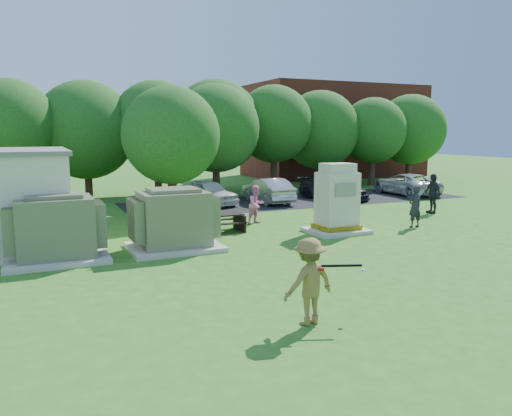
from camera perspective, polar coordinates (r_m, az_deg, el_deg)
name	(u,v)px	position (r m, az deg, el deg)	size (l,w,h in m)	color
ground	(314,273)	(14.17, 6.70, -7.44)	(120.00, 120.00, 0.00)	#2D6619
brick_building	(333,131)	(46.06, 8.84, 8.67)	(15.00, 8.00, 8.00)	maroon
parking_strip	(299,200)	(29.08, 4.92, 0.90)	(20.00, 6.00, 0.01)	#232326
transformer_left	(56,230)	(16.44, -21.93, -2.30)	(3.00, 2.40, 2.07)	beige
transformer_right	(174,221)	(16.97, -9.36, -1.45)	(3.00, 2.40, 2.07)	beige
generator_cabinet	(337,203)	(19.72, 9.23, 0.61)	(2.24, 1.83, 2.73)	beige
picnic_table	(223,221)	(19.80, -3.80, -1.48)	(1.63, 1.22, 0.70)	black
batter	(309,281)	(10.33, 6.08, -8.34)	(1.17, 0.67, 1.81)	olive
person_by_generator	(415,207)	(21.62, 17.71, 0.16)	(0.64, 0.42, 1.75)	#222227
person_at_picnic	(256,205)	(21.42, 0.02, 0.39)	(0.81, 0.63, 1.67)	pink
person_walking_right	(433,194)	(25.66, 19.53, 1.57)	(1.13, 0.47, 1.93)	#242429
car_white	(208,192)	(27.23, -5.50, 1.80)	(1.61, 3.99, 1.36)	white
car_silver_a	(267,190)	(27.89, 1.32, 2.03)	(1.47, 4.22, 1.39)	#A6A6AB
car_dark	(334,188)	(29.65, 8.86, 2.22)	(1.80, 4.43, 1.29)	black
car_silver_b	(406,184)	(32.95, 16.73, 2.64)	(2.22, 4.81, 1.34)	silver
batting_equipment	(341,267)	(10.52, 9.64, -6.69)	(1.37, 0.35, 0.28)	black
tree_row	(186,128)	(31.42, -8.05, 9.02)	(41.30, 13.30, 7.30)	#47301E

